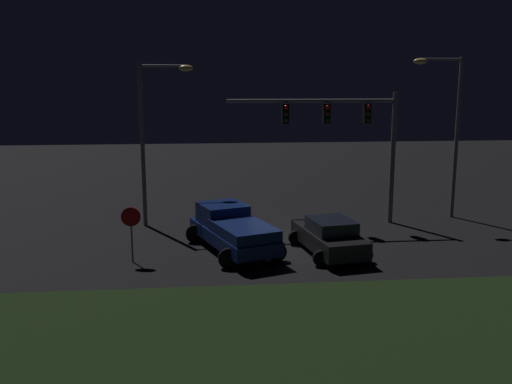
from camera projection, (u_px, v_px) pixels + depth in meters
name	position (u px, v px, depth m)	size (l,w,h in m)	color
ground_plane	(278.00, 241.00, 25.22)	(80.00, 80.00, 0.00)	black
grass_median	(323.00, 334.00, 15.89)	(24.62, 7.84, 0.10)	black
pickup_truck	(232.00, 227.00, 23.67)	(4.06, 5.76, 1.80)	navy
car_sedan	(329.00, 236.00, 23.26)	(2.95, 4.64, 1.51)	black
traffic_signal_gantry	(345.00, 126.00, 27.35)	(8.32, 0.56, 6.50)	slate
street_lamp_left	(153.00, 124.00, 26.98)	(2.60, 0.44, 7.88)	slate
street_lamp_right	(448.00, 118.00, 28.64)	(2.60, 0.44, 8.24)	slate
stop_sign	(131.00, 224.00, 21.98)	(0.76, 0.08, 2.23)	slate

